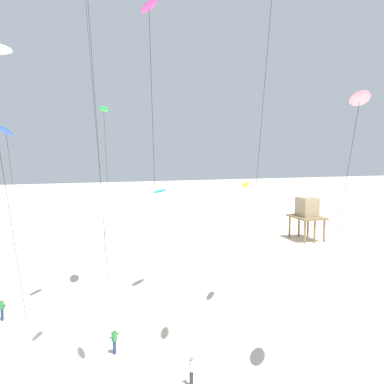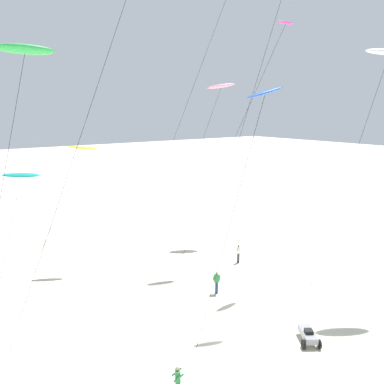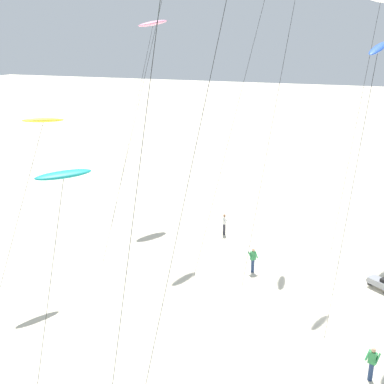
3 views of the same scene
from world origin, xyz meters
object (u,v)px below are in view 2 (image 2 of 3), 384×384
(kite_green, at_px, (24,51))
(beach_buggy, at_px, (308,335))
(kite_pink, at_px, (221,87))
(kite_flyer_middle, at_px, (217,282))
(kite_blue, at_px, (264,98))
(kite_purple, at_px, (280,4))
(kite_teal, at_px, (21,176))
(kite_flyer_nearest, at_px, (178,381))
(kite_flyer_furthest, at_px, (238,253))
(kite_magenta, at_px, (282,31))
(kite_yellow, at_px, (83,149))

(kite_green, xyz_separation_m, beach_buggy, (12.21, -8.96, -15.71))
(kite_green, height_order, kite_pink, kite_green)
(kite_pink, bearing_deg, kite_flyer_middle, -130.54)
(kite_blue, bearing_deg, kite_purple, 37.68)
(kite_green, relative_size, kite_teal, 1.77)
(kite_blue, bearing_deg, kite_teal, 128.43)
(kite_green, relative_size, kite_flyer_nearest, 9.91)
(kite_green, height_order, kite_purple, kite_purple)
(kite_teal, xyz_separation_m, kite_flyer_furthest, (16.90, -2.28, -8.21))
(kite_green, bearing_deg, kite_purple, -9.29)
(kite_blue, relative_size, kite_flyer_middle, 8.68)
(kite_magenta, bearing_deg, kite_blue, -142.02)
(kite_magenta, xyz_separation_m, kite_pink, (2.38, 9.91, -3.56))
(kite_green, xyz_separation_m, kite_blue, (9.76, -7.13, -2.29))
(kite_purple, distance_m, kite_flyer_middle, 19.56)
(kite_green, height_order, kite_flyer_middle, kite_green)
(kite_teal, height_order, kite_flyer_middle, kite_teal)
(kite_yellow, distance_m, kite_teal, 8.33)
(kite_flyer_middle, xyz_separation_m, kite_flyer_furthest, (5.36, 3.49, 0.00))
(kite_green, xyz_separation_m, kite_teal, (0.35, 4.73, -7.04))
(kite_flyer_furthest, xyz_separation_m, beach_buggy, (-5.04, -11.42, -0.46))
(kite_magenta, bearing_deg, kite_green, 179.78)
(kite_green, distance_m, kite_flyer_furthest, 23.15)
(kite_magenta, relative_size, kite_flyer_middle, 11.89)
(kite_green, relative_size, kite_flyer_middle, 9.91)
(kite_flyer_nearest, bearing_deg, kite_blue, 10.87)
(kite_blue, distance_m, kite_flyer_furthest, 17.77)
(kite_flyer_nearest, bearing_deg, kite_teal, 103.60)
(kite_green, height_order, kite_blue, kite_green)
(kite_flyer_middle, height_order, kite_flyer_furthest, same)
(kite_flyer_middle, distance_m, beach_buggy, 7.95)
(kite_pink, distance_m, kite_flyer_middle, 20.44)
(kite_purple, relative_size, kite_teal, 2.30)
(kite_yellow, height_order, kite_teal, kite_yellow)
(kite_yellow, height_order, kite_blue, kite_blue)
(kite_flyer_nearest, height_order, kite_flyer_middle, same)
(kite_blue, xyz_separation_m, kite_magenta, (9.04, 7.06, 5.21))
(kite_yellow, xyz_separation_m, kite_magenta, (12.23, -10.27, 9.03))
(kite_yellow, distance_m, kite_magenta, 18.35)
(kite_teal, bearing_deg, kite_pink, 13.77)
(kite_teal, bearing_deg, kite_purple, -25.46)
(kite_magenta, distance_m, kite_flyer_middle, 19.46)
(kite_green, bearing_deg, kite_flyer_nearest, -67.16)
(kite_purple, distance_m, beach_buggy, 20.90)
(kite_flyer_nearest, height_order, beach_buggy, kite_flyer_nearest)
(kite_yellow, relative_size, kite_flyer_middle, 6.21)
(kite_blue, xyz_separation_m, kite_flyer_furthest, (7.49, 9.59, -12.96))
(kite_yellow, height_order, beach_buggy, kite_yellow)
(kite_flyer_nearest, bearing_deg, kite_flyer_middle, 41.07)
(kite_teal, height_order, kite_flyer_furthest, kite_teal)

